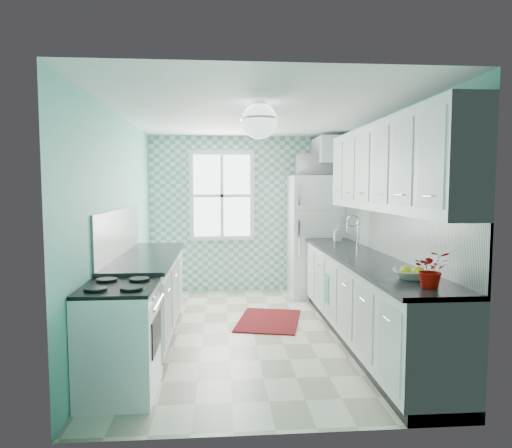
{
  "coord_description": "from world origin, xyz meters",
  "views": [
    {
      "loc": [
        -0.37,
        -5.18,
        1.7
      ],
      "look_at": [
        0.05,
        0.25,
        1.25
      ],
      "focal_mm": 32.0,
      "sensor_mm": 36.0,
      "label": 1
    }
  ],
  "objects": [
    {
      "name": "potted_plant",
      "position": [
        1.2,
        -1.93,
        1.08
      ],
      "size": [
        0.31,
        0.28,
        0.29
      ],
      "primitive_type": "imported",
      "rotation": [
        0.0,
        0.0,
        -0.27
      ],
      "color": "#A71725",
      "rests_on": "countertop_right"
    },
    {
      "name": "rug",
      "position": [
        0.22,
        0.43,
        0.01
      ],
      "size": [
        0.96,
        1.19,
        0.02
      ],
      "primitive_type": "cube",
      "rotation": [
        0.0,
        0.0,
        -0.23
      ],
      "color": "maroon",
      "rests_on": "floor"
    },
    {
      "name": "window",
      "position": [
        -0.35,
        2.16,
        1.55
      ],
      "size": [
        1.04,
        0.05,
        1.44
      ],
      "color": "white",
      "rests_on": "wall_back"
    },
    {
      "name": "base_cabinets_right",
      "position": [
        1.2,
        -0.4,
        0.45
      ],
      "size": [
        0.6,
        3.6,
        0.9
      ],
      "primitive_type": "cube",
      "color": "white",
      "rests_on": "floor"
    },
    {
      "name": "upper_cabinets_right",
      "position": [
        1.33,
        -0.6,
        1.9
      ],
      "size": [
        0.33,
        3.2,
        0.9
      ],
      "primitive_type": "cube",
      "color": "silver",
      "rests_on": "wall_right"
    },
    {
      "name": "dish_towel",
      "position": [
        0.89,
        0.1,
        0.48
      ],
      "size": [
        0.06,
        0.23,
        0.34
      ],
      "primitive_type": "cube",
      "rotation": [
        0.0,
        0.0,
        -0.2
      ],
      "color": "#72BBBA",
      "rests_on": "base_cabinets_right"
    },
    {
      "name": "wall_right",
      "position": [
        1.51,
        0.0,
        1.25
      ],
      "size": [
        0.02,
        4.4,
        2.5
      ],
      "primitive_type": "cube",
      "color": "#69C7B7",
      "rests_on": "floor"
    },
    {
      "name": "base_cabinets_left",
      "position": [
        -1.2,
        -0.07,
        0.45
      ],
      "size": [
        0.6,
        2.15,
        0.9
      ],
      "primitive_type": "cube",
      "color": "white",
      "rests_on": "floor"
    },
    {
      "name": "upper_cabinet_fridge",
      "position": [
        1.3,
        1.83,
        2.25
      ],
      "size": [
        0.4,
        0.74,
        0.4
      ],
      "primitive_type": "cube",
      "color": "silver",
      "rests_on": "wall_right"
    },
    {
      "name": "stove",
      "position": [
        -1.2,
        -1.48,
        0.47
      ],
      "size": [
        0.59,
        0.74,
        0.89
      ],
      "rotation": [
        0.0,
        0.0,
        0.03
      ],
      "color": "silver",
      "rests_on": "floor"
    },
    {
      "name": "countertop_left",
      "position": [
        -1.19,
        -0.07,
        0.92
      ],
      "size": [
        0.63,
        2.15,
        0.04
      ],
      "primitive_type": "cube",
      "color": "black",
      "rests_on": "base_cabinets_left"
    },
    {
      "name": "wall_back",
      "position": [
        0.0,
        2.21,
        1.25
      ],
      "size": [
        3.0,
        0.02,
        2.5
      ],
      "primitive_type": "cube",
      "color": "#69C7B7",
      "rests_on": "floor"
    },
    {
      "name": "soap_bottle",
      "position": [
        1.25,
        1.02,
        1.05
      ],
      "size": [
        0.1,
        0.1,
        0.22
      ],
      "primitive_type": "imported",
      "rotation": [
        0.0,
        0.0,
        0.03
      ],
      "color": "#A6BACE",
      "rests_on": "countertop_right"
    },
    {
      "name": "wall_left",
      "position": [
        -1.51,
        0.0,
        1.25
      ],
      "size": [
        0.02,
        4.4,
        2.5
      ],
      "primitive_type": "cube",
      "color": "#69C7B7",
      "rests_on": "floor"
    },
    {
      "name": "fruit_bowl",
      "position": [
        1.2,
        -1.58,
        0.98
      ],
      "size": [
        0.37,
        0.37,
        0.08
      ],
      "primitive_type": "imported",
      "rotation": [
        0.0,
        0.0,
        -0.22
      ],
      "color": "white",
      "rests_on": "countertop_right"
    },
    {
      "name": "ceiling_light",
      "position": [
        0.0,
        -0.8,
        2.32
      ],
      "size": [
        0.34,
        0.34,
        0.35
      ],
      "color": "silver",
      "rests_on": "ceiling"
    },
    {
      "name": "backsplash_right",
      "position": [
        1.49,
        -0.4,
        1.2
      ],
      "size": [
        0.02,
        3.6,
        0.51
      ],
      "primitive_type": "cube",
      "color": "white",
      "rests_on": "wall_right"
    },
    {
      "name": "wall_front",
      "position": [
        0.0,
        -2.21,
        1.25
      ],
      "size": [
        3.0,
        0.02,
        2.5
      ],
      "primitive_type": "cube",
      "color": "#69C7B7",
      "rests_on": "floor"
    },
    {
      "name": "accent_wall",
      "position": [
        0.0,
        2.19,
        1.25
      ],
      "size": [
        3.0,
        0.01,
        2.5
      ],
      "primitive_type": "cube",
      "color": "#67AD99",
      "rests_on": "wall_back"
    },
    {
      "name": "backsplash_left",
      "position": [
        -1.49,
        -0.07,
        1.2
      ],
      "size": [
        0.02,
        2.15,
        0.51
      ],
      "primitive_type": "cube",
      "color": "white",
      "rests_on": "wall_left"
    },
    {
      "name": "countertop_right",
      "position": [
        1.19,
        -0.4,
        0.92
      ],
      "size": [
        0.63,
        3.6,
        0.04
      ],
      "primitive_type": "cube",
      "color": "black",
      "rests_on": "base_cabinets_right"
    },
    {
      "name": "ceiling",
      "position": [
        0.0,
        0.0,
        2.51
      ],
      "size": [
        3.0,
        4.4,
        0.02
      ],
      "primitive_type": "cube",
      "color": "white",
      "rests_on": "wall_back"
    },
    {
      "name": "floor",
      "position": [
        0.0,
        0.0,
        -0.01
      ],
      "size": [
        3.0,
        4.4,
        0.02
      ],
      "primitive_type": "cube",
      "color": "silver",
      "rests_on": "ground"
    },
    {
      "name": "microwave",
      "position": [
        1.11,
        1.82,
        2.03
      ],
      "size": [
        0.61,
        0.42,
        0.33
      ],
      "primitive_type": "imported",
      "rotation": [
        0.0,
        0.0,
        3.12
      ],
      "color": "white",
      "rests_on": "fridge"
    },
    {
      "name": "fridge",
      "position": [
        1.11,
        1.82,
        0.93
      ],
      "size": [
        0.81,
        0.8,
        1.86
      ],
      "rotation": [
        0.0,
        0.0,
        -0.02
      ],
      "color": "silver",
      "rests_on": "floor"
    },
    {
      "name": "sink",
      "position": [
        1.2,
        0.41,
        0.93
      ],
      "size": [
        0.44,
        0.37,
        0.53
      ],
      "rotation": [
        0.0,
        0.0,
        0.0
      ],
      "color": "silver",
      "rests_on": "countertop_right"
    }
  ]
}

